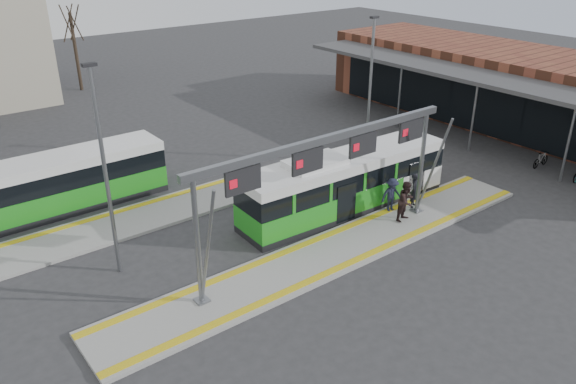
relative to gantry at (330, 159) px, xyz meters
The scene contains 16 objects.
ground 4.32m from the gantry, 36.20° to the right, with size 120.00×120.00×0.00m, color #2D2D30.
platform_main 4.25m from the gantry, 36.20° to the right, with size 22.00×3.00×0.15m, color gray.
platform_second 9.55m from the gantry, 115.25° to the left, with size 20.00×3.00×0.15m, color gray.
tactile_main 4.16m from the gantry, 36.20° to the right, with size 22.00×2.65×0.02m.
tactile_second 10.47m from the gantry, 112.32° to the left, with size 20.00×0.35×0.02m.
gantry is the anchor object (origin of this frame).
station_building 22.56m from the gantry, ahead, with size 11.50×32.00×5.00m.
hero_bus 5.12m from the gantry, 37.46° to the left, with size 11.35×2.86×3.10m.
bg_bus_green 14.06m from the gantry, 125.88° to the left, with size 11.08×2.36×2.77m.
passenger_a 6.94m from the gantry, ahead, with size 0.64×0.42×1.75m, color black.
passenger_b 5.66m from the gantry, ahead, with size 0.95×0.74×1.96m, color black.
passenger_c 5.93m from the gantry, ahead, with size 1.10×0.63×1.70m, color #1E2136.
bicycle_d 16.66m from the gantry, ahead, with size 0.44×1.56×0.94m, color gray.
tree_mid 33.40m from the gantry, 88.21° to the left, with size 1.40×1.40×7.32m.
lamp_west 8.69m from the gantry, 152.08° to the left, with size 0.50×0.25×8.47m.
lamp_east 10.84m from the gantry, 36.37° to the left, with size 0.50×0.25×8.41m.
Camera 1 is at (-14.46, -15.17, 12.65)m, focal length 35.00 mm.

